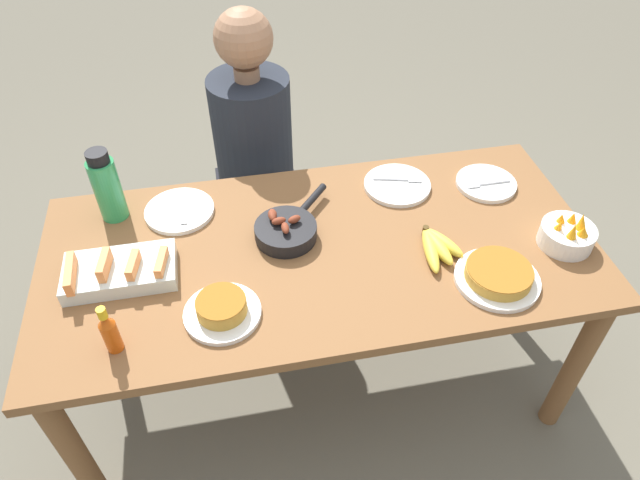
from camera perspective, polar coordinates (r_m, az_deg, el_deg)
name	(u,v)px	position (r m, az deg, el deg)	size (l,w,h in m)	color
ground_plane	(320,374)	(2.35, 0.00, -13.26)	(14.00, 14.00, 0.00)	#666051
dining_table	(320,267)	(1.86, 0.00, -2.75)	(1.74, 0.82, 0.72)	brown
banana_bunch	(437,246)	(1.80, 11.58, -0.60)	(0.14, 0.20, 0.04)	gold
melon_tray	(119,271)	(1.78, -19.44, -2.93)	(0.32, 0.18, 0.10)	silver
skillet	(287,230)	(1.81, -3.36, 1.03)	(0.27, 0.30, 0.08)	black
frittata_plate_center	(498,275)	(1.75, 17.38, -3.41)	(0.25, 0.25, 0.05)	white
frittata_plate_side	(222,309)	(1.61, -9.79, -6.84)	(0.22, 0.22, 0.06)	white
empty_plate_near_front	(486,183)	(2.11, 16.27, 5.47)	(0.21, 0.21, 0.02)	white
empty_plate_far_left	(180,211)	(1.96, -13.86, 2.85)	(0.23, 0.23, 0.02)	white
empty_plate_far_right	(397,185)	(2.03, 7.73, 5.47)	(0.23, 0.23, 0.02)	white
fruit_bowl_mango	(567,234)	(1.93, 23.51, 0.51)	(0.17, 0.17, 0.12)	white
water_bottle	(107,187)	(1.95, -20.53, 5.01)	(0.09, 0.09, 0.25)	#2D9351
hot_sauce_bottle	(110,332)	(1.58, -20.30, -8.59)	(0.04, 0.04, 0.16)	#C64C0F
person_figure	(257,176)	(2.42, -6.35, 6.35)	(0.34, 0.34, 1.22)	black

